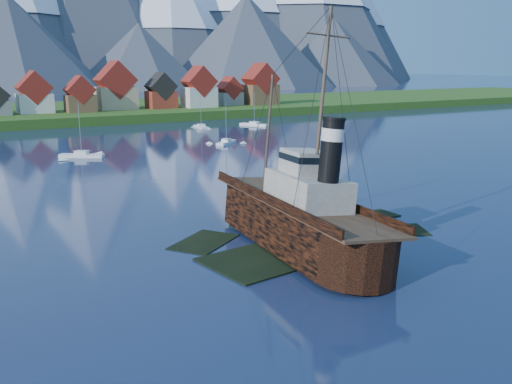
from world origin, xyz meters
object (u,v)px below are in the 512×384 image
sailboat_e (201,127)px  sailboat_d (226,143)px  tugboat_wreck (287,214)px  sailboat_c (82,156)px  sailboat_f (254,125)px

sailboat_e → sailboat_d: bearing=-96.8°
tugboat_wreck → sailboat_c: tugboat_wreck is taller
tugboat_wreck → sailboat_d: 79.52m
tugboat_wreck → sailboat_f: 119.98m
sailboat_d → sailboat_e: sailboat_d is taller
tugboat_wreck → sailboat_c: (-5.59, 70.70, -3.05)m
sailboat_d → sailboat_f: 41.70m
tugboat_wreck → sailboat_d: tugboat_wreck is taller
sailboat_c → sailboat_f: (62.37, 34.94, -0.03)m
sailboat_d → sailboat_f: (26.55, 32.16, -0.01)m
sailboat_c → sailboat_e: sailboat_c is taller
tugboat_wreck → sailboat_f: tugboat_wreck is taller
tugboat_wreck → sailboat_f: size_ratio=3.06×
sailboat_c → sailboat_f: bearing=-29.1°
sailboat_d → sailboat_e: (9.02, 34.25, -0.02)m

